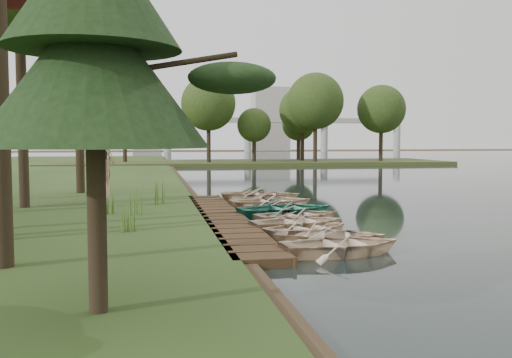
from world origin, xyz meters
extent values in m
plane|color=#3D2F1D|center=(0.00, 0.00, 0.00)|extent=(300.00, 300.00, 0.00)
cube|color=#3A2716|center=(-1.60, 0.00, 0.15)|extent=(1.60, 16.00, 0.30)
cube|color=#38421D|center=(8.00, 50.00, 0.23)|extent=(50.00, 14.00, 0.45)
cylinder|color=black|center=(-15.33, 50.00, 2.85)|extent=(0.50, 0.50, 4.80)
sphere|color=#2D4216|center=(-15.33, 50.00, 6.45)|extent=(5.60, 5.60, 5.60)
cylinder|color=black|center=(-8.67, 50.00, 2.85)|extent=(0.50, 0.50, 4.80)
sphere|color=#2D4216|center=(-8.67, 50.00, 6.45)|extent=(5.60, 5.60, 5.60)
cylinder|color=black|center=(-2.00, 50.00, 2.85)|extent=(0.50, 0.50, 4.80)
sphere|color=#2D4216|center=(-2.00, 50.00, 6.45)|extent=(5.60, 5.60, 5.60)
cylinder|color=black|center=(4.67, 50.00, 2.85)|extent=(0.50, 0.50, 4.80)
sphere|color=#2D4216|center=(4.67, 50.00, 6.45)|extent=(5.60, 5.60, 5.60)
cylinder|color=black|center=(11.33, 50.00, 2.85)|extent=(0.50, 0.50, 4.80)
sphere|color=#2D4216|center=(11.33, 50.00, 6.45)|extent=(5.60, 5.60, 5.60)
cylinder|color=black|center=(18.00, 50.00, 2.85)|extent=(0.50, 0.50, 4.80)
sphere|color=#2D4216|center=(18.00, 50.00, 6.45)|extent=(5.60, 5.60, 5.60)
cylinder|color=black|center=(24.67, 50.00, 2.85)|extent=(0.50, 0.50, 4.80)
sphere|color=#2D4216|center=(24.67, 50.00, 6.45)|extent=(5.60, 5.60, 5.60)
cube|color=#A5A5A0|center=(10.00, 120.00, 8.00)|extent=(90.00, 4.00, 1.20)
cylinder|color=#A5A5A0|center=(-20.00, 120.00, 4.00)|extent=(1.80, 1.80, 8.00)
cylinder|color=#A5A5A0|center=(0.00, 120.00, 4.00)|extent=(1.80, 1.80, 8.00)
cylinder|color=#A5A5A0|center=(20.00, 120.00, 4.00)|extent=(1.80, 1.80, 8.00)
cylinder|color=#A5A5A0|center=(40.00, 120.00, 4.00)|extent=(1.80, 1.80, 8.00)
cylinder|color=#A5A5A0|center=(60.00, 120.00, 4.00)|extent=(1.80, 1.80, 8.00)
cube|color=#A5A5A0|center=(30.00, 140.00, 9.00)|extent=(10.00, 8.00, 18.00)
cube|color=#A5A5A0|center=(-5.00, 145.00, 6.00)|extent=(8.00, 8.00, 12.00)
imported|color=beige|center=(0.82, -6.65, 0.40)|extent=(3.59, 2.70, 0.71)
imported|color=beige|center=(0.95, -5.16, 0.39)|extent=(3.89, 3.28, 0.69)
imported|color=beige|center=(0.78, -3.51, 0.37)|extent=(3.67, 3.14, 0.64)
imported|color=beige|center=(0.76, -2.36, 0.41)|extent=(3.78, 2.96, 0.71)
imported|color=beige|center=(1.20, -0.63, 0.41)|extent=(3.89, 3.14, 0.71)
imported|color=teal|center=(1.08, 0.87, 0.46)|extent=(4.41, 3.48, 0.82)
imported|color=beige|center=(1.22, 2.50, 0.39)|extent=(3.71, 3.04, 0.67)
imported|color=beige|center=(1.11, 3.88, 0.45)|extent=(4.07, 3.09, 0.79)
imported|color=beige|center=(1.14, 5.35, 0.39)|extent=(3.64, 2.87, 0.68)
imported|color=beige|center=(1.25, 7.01, 0.45)|extent=(4.52, 3.76, 0.81)
imported|color=beige|center=(0.88, 8.34, 0.37)|extent=(3.20, 2.41, 0.63)
imported|color=beige|center=(-6.32, 6.16, 0.68)|extent=(3.64, 2.61, 0.75)
cylinder|color=black|center=(-9.64, 4.30, 4.91)|extent=(0.42, 0.42, 9.22)
cylinder|color=black|center=(-8.07, 10.79, 5.81)|extent=(0.46, 0.46, 11.02)
cylinder|color=black|center=(-5.22, -11.63, 1.92)|extent=(0.32, 0.32, 3.24)
cone|color=black|center=(-5.22, -11.63, 4.38)|extent=(3.80, 3.80, 2.60)
cone|color=#3F661E|center=(-5.01, -3.18, 0.73)|extent=(0.60, 0.60, 0.85)
cone|color=#3F661E|center=(-4.89, 1.05, 0.75)|extent=(0.60, 0.60, 0.90)
cone|color=#3F661E|center=(-5.96, 1.24, 0.73)|extent=(0.60, 0.60, 0.86)
cone|color=#3F661E|center=(-3.94, 4.35, 0.85)|extent=(0.60, 0.60, 1.10)
camera|label=1|loc=(-4.34, -21.43, 3.22)|focal=40.00mm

